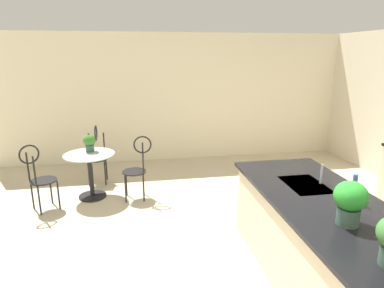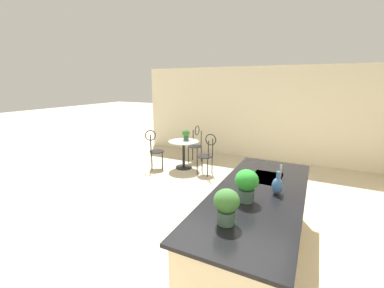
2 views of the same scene
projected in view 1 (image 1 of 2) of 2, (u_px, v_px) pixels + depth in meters
ground_plane at (233, 282)px, 3.40m from camera, size 40.00×40.00×0.00m
wall_left_window at (178, 98)px, 7.09m from camera, size 0.12×7.80×2.70m
kitchen_island at (329, 251)px, 3.13m from camera, size 2.80×1.06×0.92m
bistro_table at (91, 171)px, 5.29m from camera, size 0.80×0.80×0.74m
chair_near_window at (39, 174)px, 4.80m from camera, size 0.53×0.53×1.04m
chair_by_island at (137, 165)px, 5.21m from camera, size 0.39×0.49×1.04m
chair_toward_desk at (97, 152)px, 5.90m from camera, size 0.48×0.38×1.04m
sink_faucet at (322, 174)px, 3.53m from camera, size 0.02×0.02×0.22m
potted_plant_on_table at (89, 142)px, 5.30m from camera, size 0.20×0.20×0.28m
potted_plant_counter_near at (350, 200)px, 2.65m from camera, size 0.27×0.27×0.37m
vase_on_counter at (353, 192)px, 3.06m from camera, size 0.13×0.13×0.29m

